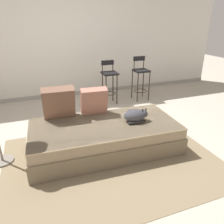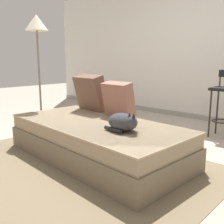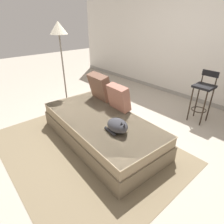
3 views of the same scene
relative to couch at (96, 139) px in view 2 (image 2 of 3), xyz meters
name	(u,v)px [view 2 (image 2 of 3)]	position (x,y,z in m)	size (l,w,h in m)	color
ground_plane	(120,148)	(0.00, 0.40, -0.21)	(16.00, 16.00, 0.00)	#A89E8E
wall_back_panel	(206,47)	(0.00, 2.65, 1.09)	(8.00, 0.10, 2.60)	silver
wall_baseboard_trim	(200,117)	(0.00, 2.60, -0.16)	(8.00, 0.02, 0.09)	gray
area_rug	(75,164)	(0.00, -0.30, -0.20)	(2.79, 2.10, 0.01)	#75664C
couch	(96,139)	(0.00, 0.00, 0.00)	(2.13, 1.10, 0.40)	#766750
throw_pillow_corner	(91,92)	(-0.55, 0.43, 0.44)	(0.47, 0.29, 0.48)	brown
throw_pillow_middle	(118,99)	(-0.03, 0.40, 0.41)	(0.41, 0.24, 0.42)	#936051
cat	(123,122)	(0.45, -0.06, 0.28)	(0.36, 0.27, 0.20)	#333338
bar_stool_near_window	(224,97)	(0.71, 1.77, 0.36)	(0.32, 0.32, 0.94)	#2D2319
floor_lamp	(37,34)	(-1.39, 0.17, 1.23)	(0.32, 0.32, 1.70)	slate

